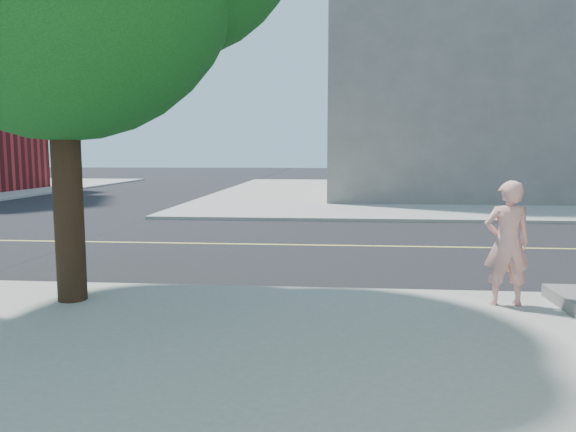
{
  "coord_description": "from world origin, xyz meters",
  "views": [
    {
      "loc": [
        5.29,
        -8.31,
        2.25
      ],
      "look_at": [
        4.61,
        -0.39,
        1.3
      ],
      "focal_mm": 33.44,
      "sensor_mm": 36.0,
      "label": 1
    }
  ],
  "objects": [
    {
      "name": "ground",
      "position": [
        0.0,
        0.0,
        0.0
      ],
      "size": [
        140.0,
        140.0,
        0.0
      ],
      "primitive_type": "plane",
      "color": "black",
      "rests_on": "ground"
    },
    {
      "name": "road_ew",
      "position": [
        0.0,
        4.5,
        0.01
      ],
      "size": [
        140.0,
        9.0,
        0.01
      ],
      "primitive_type": "cube",
      "color": "black",
      "rests_on": "ground"
    },
    {
      "name": "sidewalk_ne",
      "position": [
        13.5,
        21.5,
        0.06
      ],
      "size": [
        29.0,
        25.0,
        0.12
      ],
      "primitive_type": "cube",
      "color": "gray",
      "rests_on": "ground"
    },
    {
      "name": "filler_ne",
      "position": [
        14.0,
        22.0,
        7.12
      ],
      "size": [
        18.0,
        16.0,
        14.0
      ],
      "primitive_type": "cube",
      "color": "slate",
      "rests_on": "sidewalk_ne"
    },
    {
      "name": "man_on_phone",
      "position": [
        7.69,
        -0.75,
        0.99
      ],
      "size": [
        0.65,
        0.44,
        1.75
      ],
      "primitive_type": "imported",
      "rotation": [
        0.0,
        0.0,
        3.17
      ],
      "color": "#EEA396",
      "rests_on": "sidewalk_se"
    }
  ]
}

